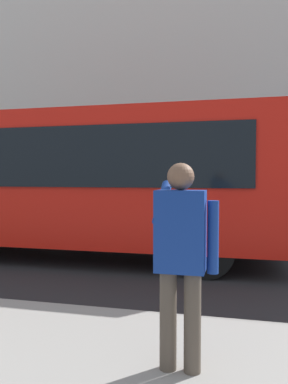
{
  "coord_description": "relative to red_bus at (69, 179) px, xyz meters",
  "views": [
    {
      "loc": [
        -1.41,
        7.88,
        1.74
      ],
      "look_at": [
        0.43,
        0.49,
        1.44
      ],
      "focal_mm": 36.17,
      "sensor_mm": 36.0,
      "label": 1
    }
  ],
  "objects": [
    {
      "name": "red_bus",
      "position": [
        0.0,
        0.0,
        0.0
      ],
      "size": [
        9.05,
        2.54,
        3.08
      ],
      "color": "red",
      "rests_on": "ground_plane"
    },
    {
      "name": "ground_plane",
      "position": [
        -2.17,
        -0.19,
        -1.68
      ],
      "size": [
        60.0,
        60.0,
        0.0
      ],
      "primitive_type": "plane",
      "color": "#232326"
    },
    {
      "name": "building_facade_far",
      "position": [
        -2.18,
        -6.98,
        4.3
      ],
      "size": [
        28.0,
        1.55,
        12.0
      ],
      "color": "beige",
      "rests_on": "ground_plane"
    },
    {
      "name": "pedestrian_photographer",
      "position": [
        -3.12,
        4.6,
        -0.54
      ],
      "size": [
        0.53,
        0.52,
        1.7
      ],
      "color": "#4C4238",
      "rests_on": "sidewalk_curb"
    }
  ]
}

